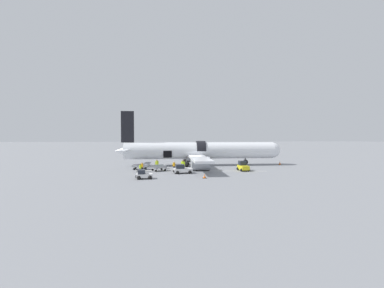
{
  "coord_description": "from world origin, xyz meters",
  "views": [
    {
      "loc": [
        -4.78,
        -44.81,
        6.06
      ],
      "look_at": [
        -0.34,
        1.66,
        4.63
      ],
      "focal_mm": 22.0,
      "sensor_mm": 36.0,
      "label": 1
    }
  ],
  "objects_px": {
    "baggage_tug_rear": "(182,169)",
    "baggage_cart_loading": "(159,168)",
    "baggage_tug_mid": "(144,175)",
    "ground_crew_loader_a": "(142,167)",
    "ground_crew_helper": "(183,165)",
    "ground_crew_loader_b": "(174,166)",
    "ground_crew_supervisor": "(182,164)",
    "ground_crew_marshal": "(157,164)",
    "baggage_tug_lead": "(243,167)",
    "baggage_cart_queued": "(141,167)",
    "ground_crew_driver": "(140,168)",
    "airplane": "(198,151)"
  },
  "relations": [
    {
      "from": "baggage_tug_mid",
      "to": "baggage_tug_rear",
      "type": "relative_size",
      "value": 0.77
    },
    {
      "from": "baggage_tug_lead",
      "to": "ground_crew_marshal",
      "type": "bearing_deg",
      "value": 167.41
    },
    {
      "from": "ground_crew_loader_a",
      "to": "ground_crew_helper",
      "type": "bearing_deg",
      "value": 7.33
    },
    {
      "from": "baggage_tug_mid",
      "to": "ground_crew_marshal",
      "type": "xyz_separation_m",
      "value": [
        1.36,
        10.04,
        0.4
      ]
    },
    {
      "from": "baggage_cart_loading",
      "to": "ground_crew_helper",
      "type": "distance_m",
      "value": 4.34
    },
    {
      "from": "airplane",
      "to": "baggage_tug_rear",
      "type": "xyz_separation_m",
      "value": [
        -4.0,
        -10.66,
        -2.34
      ]
    },
    {
      "from": "ground_crew_marshal",
      "to": "ground_crew_supervisor",
      "type": "bearing_deg",
      "value": -3.09
    },
    {
      "from": "baggage_cart_queued",
      "to": "ground_crew_loader_a",
      "type": "height_order",
      "value": "ground_crew_loader_a"
    },
    {
      "from": "baggage_tug_mid",
      "to": "ground_crew_loader_a",
      "type": "bearing_deg",
      "value": 98.24
    },
    {
      "from": "ground_crew_loader_b",
      "to": "ground_crew_supervisor",
      "type": "relative_size",
      "value": 1.0
    },
    {
      "from": "baggage_tug_lead",
      "to": "baggage_tug_mid",
      "type": "relative_size",
      "value": 1.08
    },
    {
      "from": "ground_crew_loader_b",
      "to": "ground_crew_driver",
      "type": "height_order",
      "value": "ground_crew_loader_b"
    },
    {
      "from": "airplane",
      "to": "baggage_tug_mid",
      "type": "xyz_separation_m",
      "value": [
        -9.78,
        -15.25,
        -2.44
      ]
    },
    {
      "from": "ground_crew_loader_b",
      "to": "ground_crew_driver",
      "type": "relative_size",
      "value": 1.08
    },
    {
      "from": "ground_crew_loader_a",
      "to": "ground_crew_supervisor",
      "type": "relative_size",
      "value": 0.96
    },
    {
      "from": "baggage_tug_mid",
      "to": "ground_crew_supervisor",
      "type": "distance_m",
      "value": 11.56
    },
    {
      "from": "baggage_cart_queued",
      "to": "ground_crew_marshal",
      "type": "distance_m",
      "value": 3.04
    },
    {
      "from": "ground_crew_loader_a",
      "to": "ground_crew_driver",
      "type": "xyz_separation_m",
      "value": [
        -0.12,
        -1.52,
        -0.03
      ]
    },
    {
      "from": "ground_crew_driver",
      "to": "ground_crew_supervisor",
      "type": "height_order",
      "value": "ground_crew_supervisor"
    },
    {
      "from": "baggage_tug_mid",
      "to": "ground_crew_loader_b",
      "type": "xyz_separation_m",
      "value": [
        4.52,
        7.55,
        0.33
      ]
    },
    {
      "from": "ground_crew_supervisor",
      "to": "ground_crew_driver",
      "type": "bearing_deg",
      "value": -150.64
    },
    {
      "from": "ground_crew_loader_b",
      "to": "ground_crew_helper",
      "type": "relative_size",
      "value": 0.93
    },
    {
      "from": "ground_crew_helper",
      "to": "ground_crew_loader_a",
      "type": "bearing_deg",
      "value": -172.67
    },
    {
      "from": "baggage_cart_queued",
      "to": "ground_crew_helper",
      "type": "xyz_separation_m",
      "value": [
        7.85,
        -1.8,
        0.49
      ]
    },
    {
      "from": "airplane",
      "to": "ground_crew_loader_b",
      "type": "xyz_separation_m",
      "value": [
        -5.26,
        -7.7,
        -2.1
      ]
    },
    {
      "from": "baggage_tug_mid",
      "to": "ground_crew_loader_a",
      "type": "relative_size",
      "value": 1.55
    },
    {
      "from": "ground_crew_supervisor",
      "to": "ground_crew_marshal",
      "type": "distance_m",
      "value": 4.79
    },
    {
      "from": "baggage_tug_mid",
      "to": "ground_crew_helper",
      "type": "height_order",
      "value": "ground_crew_helper"
    },
    {
      "from": "baggage_cart_loading",
      "to": "ground_crew_marshal",
      "type": "bearing_deg",
      "value": 103.07
    },
    {
      "from": "baggage_tug_lead",
      "to": "baggage_tug_mid",
      "type": "xyz_separation_m",
      "value": [
        -16.8,
        -6.59,
        -0.17
      ]
    },
    {
      "from": "airplane",
      "to": "baggage_cart_queued",
      "type": "distance_m",
      "value": 12.86
    },
    {
      "from": "airplane",
      "to": "ground_crew_loader_a",
      "type": "relative_size",
      "value": 21.8
    },
    {
      "from": "ground_crew_loader_a",
      "to": "ground_crew_driver",
      "type": "bearing_deg",
      "value": -94.5
    },
    {
      "from": "baggage_tug_mid",
      "to": "ground_crew_supervisor",
      "type": "bearing_deg",
      "value": 57.87
    },
    {
      "from": "ground_crew_loader_b",
      "to": "ground_crew_marshal",
      "type": "distance_m",
      "value": 4.03
    },
    {
      "from": "ground_crew_loader_a",
      "to": "ground_crew_loader_b",
      "type": "distance_m",
      "value": 5.58
    },
    {
      "from": "airplane",
      "to": "baggage_tug_rear",
      "type": "relative_size",
      "value": 10.74
    },
    {
      "from": "ground_crew_helper",
      "to": "baggage_cart_loading",
      "type": "bearing_deg",
      "value": -174.33
    },
    {
      "from": "ground_crew_driver",
      "to": "baggage_tug_lead",
      "type": "bearing_deg",
      "value": 2.92
    },
    {
      "from": "baggage_cart_loading",
      "to": "ground_crew_helper",
      "type": "height_order",
      "value": "ground_crew_helper"
    },
    {
      "from": "ground_crew_loader_b",
      "to": "baggage_tug_mid",
      "type": "bearing_deg",
      "value": -120.93
    },
    {
      "from": "baggage_tug_rear",
      "to": "baggage_tug_mid",
      "type": "bearing_deg",
      "value": -141.57
    },
    {
      "from": "ground_crew_loader_a",
      "to": "ground_crew_helper",
      "type": "distance_m",
      "value": 7.31
    },
    {
      "from": "airplane",
      "to": "ground_crew_loader_a",
      "type": "bearing_deg",
      "value": -143.35
    },
    {
      "from": "baggage_cart_loading",
      "to": "baggage_cart_queued",
      "type": "distance_m",
      "value": 4.19
    },
    {
      "from": "baggage_tug_mid",
      "to": "baggage_cart_loading",
      "type": "bearing_deg",
      "value": 76.12
    },
    {
      "from": "baggage_tug_rear",
      "to": "baggage_cart_loading",
      "type": "height_order",
      "value": "baggage_tug_rear"
    },
    {
      "from": "baggage_tug_mid",
      "to": "ground_crew_supervisor",
      "type": "height_order",
      "value": "ground_crew_supervisor"
    },
    {
      "from": "ground_crew_loader_a",
      "to": "ground_crew_loader_b",
      "type": "height_order",
      "value": "ground_crew_loader_b"
    },
    {
      "from": "baggage_tug_mid",
      "to": "baggage_cart_queued",
      "type": "distance_m",
      "value": 10.07
    }
  ]
}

